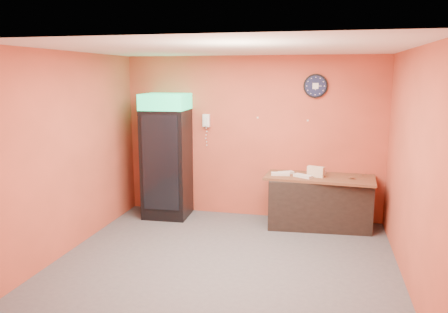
% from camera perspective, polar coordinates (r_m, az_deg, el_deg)
% --- Properties ---
extents(floor, '(4.50, 4.50, 0.00)m').
position_cam_1_polar(floor, '(6.11, 0.34, -13.29)').
color(floor, '#47474C').
rests_on(floor, ground).
extents(back_wall, '(4.50, 0.02, 2.80)m').
position_cam_1_polar(back_wall, '(7.62, 3.64, 2.50)').
color(back_wall, '#CF543A').
rests_on(back_wall, floor).
extents(left_wall, '(0.02, 4.00, 2.80)m').
position_cam_1_polar(left_wall, '(6.55, -19.25, 0.57)').
color(left_wall, '#CF543A').
rests_on(left_wall, floor).
extents(right_wall, '(0.02, 4.00, 2.80)m').
position_cam_1_polar(right_wall, '(5.65, 23.24, -1.23)').
color(right_wall, '#CF543A').
rests_on(right_wall, floor).
extents(ceiling, '(4.50, 4.00, 0.02)m').
position_cam_1_polar(ceiling, '(5.59, 0.37, 13.95)').
color(ceiling, white).
rests_on(ceiling, back_wall).
extents(beverage_cooler, '(0.79, 0.80, 2.16)m').
position_cam_1_polar(beverage_cooler, '(7.67, -7.56, -0.15)').
color(beverage_cooler, black).
rests_on(beverage_cooler, floor).
extents(prep_counter, '(1.67, 0.84, 0.81)m').
position_cam_1_polar(prep_counter, '(7.38, 12.26, -5.90)').
color(prep_counter, black).
rests_on(prep_counter, floor).
extents(wall_clock, '(0.40, 0.06, 0.40)m').
position_cam_1_polar(wall_clock, '(7.42, 11.87, 9.01)').
color(wall_clock, black).
rests_on(wall_clock, back_wall).
extents(wall_phone, '(0.12, 0.11, 0.22)m').
position_cam_1_polar(wall_phone, '(7.71, -2.33, 4.71)').
color(wall_phone, white).
rests_on(wall_phone, back_wall).
extents(butcher_paper, '(1.78, 0.89, 0.04)m').
position_cam_1_polar(butcher_paper, '(7.27, 12.39, -2.69)').
color(butcher_paper, brown).
rests_on(butcher_paper, prep_counter).
extents(sub_roll_stack, '(0.28, 0.17, 0.17)m').
position_cam_1_polar(sub_roll_stack, '(7.20, 11.89, -1.95)').
color(sub_roll_stack, beige).
rests_on(sub_roll_stack, butcher_paper).
extents(wrapped_sandwich_left, '(0.32, 0.16, 0.04)m').
position_cam_1_polar(wrapped_sandwich_left, '(7.23, 7.39, -2.26)').
color(wrapped_sandwich_left, silver).
rests_on(wrapped_sandwich_left, butcher_paper).
extents(wrapped_sandwich_mid, '(0.32, 0.26, 0.04)m').
position_cam_1_polar(wrapped_sandwich_mid, '(7.14, 10.27, -2.52)').
color(wrapped_sandwich_mid, silver).
rests_on(wrapped_sandwich_mid, butcher_paper).
extents(wrapped_sandwich_right, '(0.28, 0.22, 0.04)m').
position_cam_1_polar(wrapped_sandwich_right, '(7.35, 8.09, -2.09)').
color(wrapped_sandwich_right, silver).
rests_on(wrapped_sandwich_right, butcher_paper).
extents(kitchen_tool, '(0.06, 0.06, 0.06)m').
position_cam_1_polar(kitchen_tool, '(7.44, 13.07, -2.03)').
color(kitchen_tool, silver).
rests_on(kitchen_tool, butcher_paper).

